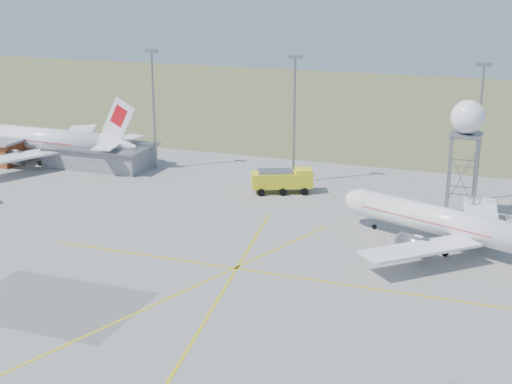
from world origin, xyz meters
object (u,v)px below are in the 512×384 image
(airliner_far, at_px, (42,140))
(radar_tower, at_px, (465,153))
(airliner_main, at_px, (447,223))
(fire_truck, at_px, (284,181))

(airliner_far, distance_m, radar_tower, 73.84)
(airliner_main, xyz_separation_m, fire_truck, (-26.03, 15.17, -1.47))
(airliner_main, relative_size, radar_tower, 1.84)
(radar_tower, bearing_deg, fire_truck, 174.19)
(airliner_far, height_order, radar_tower, radar_tower)
(airliner_main, distance_m, fire_truck, 30.17)
(airliner_main, distance_m, radar_tower, 13.83)
(radar_tower, bearing_deg, airliner_far, 175.19)
(airliner_far, bearing_deg, radar_tower, 176.35)
(radar_tower, bearing_deg, airliner_main, -92.83)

